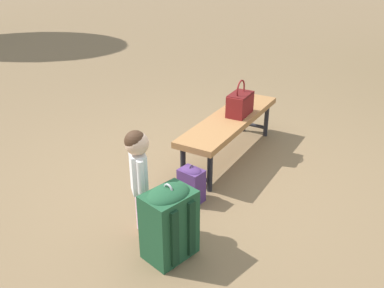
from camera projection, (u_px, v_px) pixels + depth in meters
ground_plane at (193, 181)px, 3.89m from camera, size 40.00×40.00×0.00m
park_bench at (230, 122)px, 4.18m from camera, size 1.64×0.58×0.45m
handbag at (240, 103)px, 4.16m from camera, size 0.33×0.21×0.37m
child_standing at (138, 167)px, 2.97m from camera, size 0.19×0.18×0.86m
backpack_large at (169, 220)px, 2.84m from camera, size 0.42×0.38×0.59m
backpack_small at (191, 183)px, 3.53m from camera, size 0.21×0.24×0.35m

